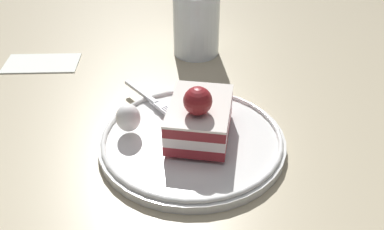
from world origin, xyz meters
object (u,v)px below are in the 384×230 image
at_px(cake_slice, 200,117).
at_px(fork, 152,100).
at_px(whipped_cream_dollop, 128,118).
at_px(drink_glass_near, 197,26).
at_px(dessert_plate, 192,140).
at_px(folded_napkin, 42,63).

distance_m(cake_slice, fork, 0.10).
bearing_deg(cake_slice, whipped_cream_dollop, 88.28).
relative_size(cake_slice, fork, 1.16).
distance_m(cake_slice, whipped_cream_dollop, 0.09).
xyz_separation_m(fork, drink_glass_near, (0.18, -0.05, 0.03)).
bearing_deg(drink_glass_near, whipped_cream_dollop, 164.25).
distance_m(dessert_plate, folded_napkin, 0.33).
height_order(dessert_plate, cake_slice, cake_slice).
height_order(dessert_plate, folded_napkin, dessert_plate).
xyz_separation_m(whipped_cream_dollop, fork, (0.07, -0.02, -0.02)).
xyz_separation_m(cake_slice, drink_glass_near, (0.25, 0.02, 0.01)).
relative_size(fork, folded_napkin, 0.78).
distance_m(whipped_cream_dollop, folded_napkin, 0.27).
bearing_deg(folded_napkin, cake_slice, -125.80).
distance_m(cake_slice, folded_napkin, 0.33).
height_order(drink_glass_near, folded_napkin, drink_glass_near).
bearing_deg(folded_napkin, drink_glass_near, -77.03).
height_order(whipped_cream_dollop, folded_napkin, whipped_cream_dollop).
xyz_separation_m(fork, folded_napkin, (0.13, 0.20, -0.02)).
distance_m(dessert_plate, whipped_cream_dollop, 0.08).
bearing_deg(dessert_plate, folded_napkin, 52.77).
bearing_deg(cake_slice, fork, 45.09).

